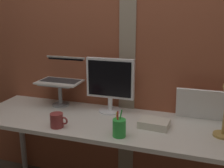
{
  "coord_description": "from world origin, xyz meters",
  "views": [
    {
      "loc": [
        0.57,
        -1.64,
        1.5
      ],
      "look_at": [
        -0.01,
        0.14,
        0.98
      ],
      "focal_mm": 42.68,
      "sensor_mm": 36.0,
      "label": 1
    }
  ],
  "objects_px": {
    "monitor": "(110,82)",
    "laptop": "(63,75)",
    "pen_cup": "(119,128)",
    "whiteboard_panel": "(206,105)",
    "coffee_mug": "(57,120)"
  },
  "relations": [
    {
      "from": "coffee_mug",
      "to": "laptop",
      "type": "bearing_deg",
      "value": 112.33
    },
    {
      "from": "monitor",
      "to": "pen_cup",
      "type": "xyz_separation_m",
      "value": [
        0.19,
        -0.39,
        -0.19
      ]
    },
    {
      "from": "whiteboard_panel",
      "to": "coffee_mug",
      "type": "height_order",
      "value": "whiteboard_panel"
    },
    {
      "from": "laptop",
      "to": "pen_cup",
      "type": "relative_size",
      "value": 2.03
    },
    {
      "from": "laptop",
      "to": "coffee_mug",
      "type": "relative_size",
      "value": 2.77
    },
    {
      "from": "monitor",
      "to": "laptop",
      "type": "xyz_separation_m",
      "value": [
        -0.44,
        0.07,
        0.01
      ]
    },
    {
      "from": "whiteboard_panel",
      "to": "coffee_mug",
      "type": "distance_m",
      "value": 1.05
    },
    {
      "from": "pen_cup",
      "to": "coffee_mug",
      "type": "bearing_deg",
      "value": -179.98
    },
    {
      "from": "whiteboard_panel",
      "to": "pen_cup",
      "type": "height_order",
      "value": "whiteboard_panel"
    },
    {
      "from": "monitor",
      "to": "pen_cup",
      "type": "height_order",
      "value": "monitor"
    },
    {
      "from": "monitor",
      "to": "coffee_mug",
      "type": "height_order",
      "value": "monitor"
    },
    {
      "from": "laptop",
      "to": "pen_cup",
      "type": "xyz_separation_m",
      "value": [
        0.63,
        -0.46,
        -0.19
      ]
    },
    {
      "from": "monitor",
      "to": "laptop",
      "type": "height_order",
      "value": "monitor"
    },
    {
      "from": "monitor",
      "to": "coffee_mug",
      "type": "xyz_separation_m",
      "value": [
        -0.25,
        -0.39,
        -0.19
      ]
    },
    {
      "from": "pen_cup",
      "to": "coffee_mug",
      "type": "relative_size",
      "value": 1.36
    }
  ]
}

